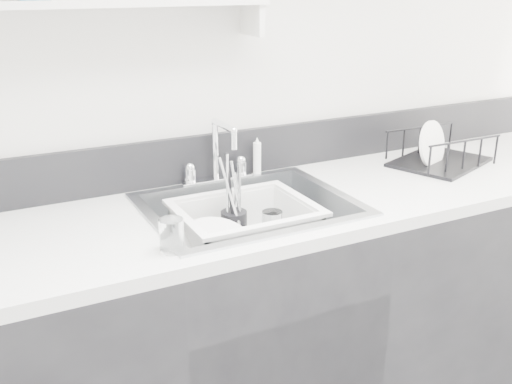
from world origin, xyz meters
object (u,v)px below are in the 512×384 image
wash_tub (245,230)px  counter_run (249,332)px  dish_rack (441,148)px  sink (249,232)px

wash_tub → counter_run: bearing=-44.1°
counter_run → dish_rack: dish_rack is taller
counter_run → wash_tub: size_ratio=7.53×
wash_tub → sink: bearing=-44.1°
counter_run → sink: (0.00, 0.00, 0.37)m
wash_tub → dish_rack: bearing=3.9°
counter_run → dish_rack: 0.99m
sink → wash_tub: sink is taller
sink → dish_rack: 0.86m
sink → counter_run: bearing=0.0°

